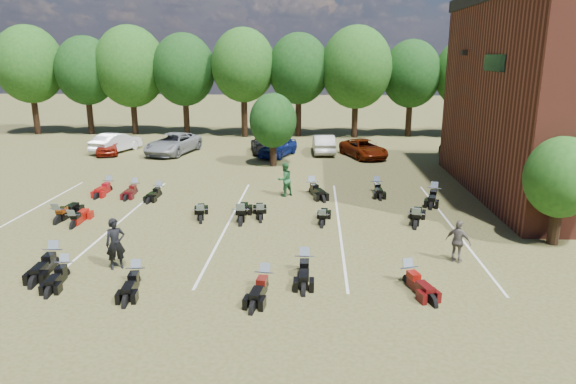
# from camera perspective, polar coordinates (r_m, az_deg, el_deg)

# --- Properties ---
(ground) EXTENTS (160.00, 160.00, 0.00)m
(ground) POSITION_cam_1_polar(r_m,az_deg,el_deg) (20.42, 0.39, -6.18)
(ground) COLOR brown
(ground) RESTS_ON ground
(car_0) EXTENTS (2.74, 4.17, 1.32)m
(car_0) POSITION_cam_1_polar(r_m,az_deg,el_deg) (41.77, -19.45, 4.88)
(car_0) COLOR maroon
(car_0) RESTS_ON ground
(car_1) EXTENTS (2.90, 4.89, 1.52)m
(car_1) POSITION_cam_1_polar(r_m,az_deg,el_deg) (42.48, -18.57, 5.25)
(car_1) COLOR silver
(car_1) RESTS_ON ground
(car_2) EXTENTS (3.77, 6.09, 1.57)m
(car_2) POSITION_cam_1_polar(r_m,az_deg,el_deg) (40.54, -12.66, 5.27)
(car_2) COLOR gray
(car_2) RESTS_ON ground
(car_3) EXTENTS (2.57, 4.74, 1.30)m
(car_3) POSITION_cam_1_polar(r_m,az_deg,el_deg) (40.15, -2.76, 5.33)
(car_3) COLOR black
(car_3) RESTS_ON ground
(car_4) EXTENTS (3.05, 4.59, 1.45)m
(car_4) POSITION_cam_1_polar(r_m,az_deg,el_deg) (38.60, -1.11, 5.07)
(car_4) COLOR #0C1957
(car_4) RESTS_ON ground
(car_5) EXTENTS (1.80, 4.51, 1.46)m
(car_5) POSITION_cam_1_polar(r_m,az_deg,el_deg) (39.86, 3.97, 5.36)
(car_5) COLOR #9E9E99
(car_5) RESTS_ON ground
(car_6) EXTENTS (3.75, 5.20, 1.32)m
(car_6) POSITION_cam_1_polar(r_m,az_deg,el_deg) (38.56, 8.40, 4.79)
(car_6) COLOR #5B1705
(car_6) RESTS_ON ground
(car_7) EXTENTS (2.52, 4.71, 1.30)m
(car_7) POSITION_cam_1_polar(r_m,az_deg,el_deg) (40.21, 18.55, 4.58)
(car_7) COLOR #3A3A3F
(car_7) RESTS_ON ground
(person_black) EXTENTS (0.81, 0.72, 1.86)m
(person_black) POSITION_cam_1_polar(r_m,az_deg,el_deg) (19.17, -18.62, -5.47)
(person_black) COLOR black
(person_black) RESTS_ON ground
(person_green) EXTENTS (1.13, 1.10, 1.83)m
(person_green) POSITION_cam_1_polar(r_m,az_deg,el_deg) (27.51, -0.37, 1.41)
(person_green) COLOR #246031
(person_green) RESTS_ON ground
(person_grey) EXTENTS (0.98, 0.86, 1.59)m
(person_grey) POSITION_cam_1_polar(r_m,az_deg,el_deg) (19.76, 18.38, -5.25)
(person_grey) COLOR #605852
(person_grey) RESTS_ON ground
(motorcycle_0) EXTENTS (0.85, 2.06, 1.11)m
(motorcycle_0) POSITION_cam_1_polar(r_m,az_deg,el_deg) (19.42, -23.48, -8.64)
(motorcycle_0) COLOR black
(motorcycle_0) RESTS_ON ground
(motorcycle_2) EXTENTS (0.93, 2.37, 1.29)m
(motorcycle_2) POSITION_cam_1_polar(r_m,az_deg,el_deg) (20.53, -24.51, -7.48)
(motorcycle_2) COLOR black
(motorcycle_2) RESTS_ON ground
(motorcycle_3) EXTENTS (0.89, 2.14, 1.16)m
(motorcycle_3) POSITION_cam_1_polar(r_m,az_deg,el_deg) (18.06, -16.45, -9.77)
(motorcycle_3) COLOR black
(motorcycle_3) RESTS_ON ground
(motorcycle_4) EXTENTS (0.72, 2.24, 1.25)m
(motorcycle_4) POSITION_cam_1_polar(r_m,az_deg,el_deg) (18.20, 1.84, -8.91)
(motorcycle_4) COLOR black
(motorcycle_4) RESTS_ON ground
(motorcycle_5) EXTENTS (0.96, 2.20, 1.19)m
(motorcycle_5) POSITION_cam_1_polar(r_m,az_deg,el_deg) (17.01, -2.62, -10.71)
(motorcycle_5) COLOR black
(motorcycle_5) RESTS_ON ground
(motorcycle_6) EXTENTS (1.30, 2.23, 1.19)m
(motorcycle_6) POSITION_cam_1_polar(r_m,az_deg,el_deg) (17.82, 13.19, -9.88)
(motorcycle_6) COLOR #45090A
(motorcycle_6) RESTS_ON ground
(motorcycle_7) EXTENTS (0.72, 2.13, 1.18)m
(motorcycle_7) POSITION_cam_1_polar(r_m,az_deg,el_deg) (24.61, -22.72, -3.65)
(motorcycle_7) COLOR #95110A
(motorcycle_7) RESTS_ON ground
(motorcycle_8) EXTENTS (0.92, 2.45, 1.34)m
(motorcycle_8) POSITION_cam_1_polar(r_m,az_deg,el_deg) (25.53, -24.14, -3.16)
(motorcycle_8) COLOR black
(motorcycle_8) RESTS_ON ground
(motorcycle_9) EXTENTS (0.91, 2.56, 1.41)m
(motorcycle_9) POSITION_cam_1_polar(r_m,az_deg,el_deg) (23.23, -5.25, -3.58)
(motorcycle_9) COLOR black
(motorcycle_9) RESTS_ON ground
(motorcycle_10) EXTENTS (1.09, 2.24, 1.20)m
(motorcycle_10) POSITION_cam_1_polar(r_m,az_deg,el_deg) (23.77, -9.66, -3.30)
(motorcycle_10) COLOR black
(motorcycle_10) RESTS_ON ground
(motorcycle_11) EXTENTS (0.96, 2.21, 1.19)m
(motorcycle_11) POSITION_cam_1_polar(r_m,az_deg,el_deg) (23.58, -3.08, -3.26)
(motorcycle_11) COLOR black
(motorcycle_11) RESTS_ON ground
(motorcycle_12) EXTENTS (0.84, 2.12, 1.16)m
(motorcycle_12) POSITION_cam_1_polar(r_m,az_deg,el_deg) (22.87, 3.81, -3.85)
(motorcycle_12) COLOR black
(motorcycle_12) RESTS_ON ground
(motorcycle_13) EXTENTS (1.32, 2.49, 1.33)m
(motorcycle_13) POSITION_cam_1_polar(r_m,az_deg,el_deg) (23.34, 13.95, -3.89)
(motorcycle_13) COLOR black
(motorcycle_13) RESTS_ON ground
(motorcycle_14) EXTENTS (0.69, 2.07, 1.15)m
(motorcycle_14) POSITION_cam_1_polar(r_m,az_deg,el_deg) (29.54, -16.61, -0.11)
(motorcycle_14) COLOR #3D080D
(motorcycle_14) RESTS_ON ground
(motorcycle_15) EXTENTS (0.78, 2.19, 1.21)m
(motorcycle_15) POSITION_cam_1_polar(r_m,az_deg,el_deg) (30.41, -19.22, 0.10)
(motorcycle_15) COLOR maroon
(motorcycle_15) RESTS_ON ground
(motorcycle_16) EXTENTS (0.80, 2.05, 1.12)m
(motorcycle_16) POSITION_cam_1_polar(r_m,az_deg,el_deg) (28.61, -14.10, -0.41)
(motorcycle_16) COLOR black
(motorcycle_16) RESTS_ON ground
(motorcycle_18) EXTENTS (1.51, 2.49, 1.33)m
(motorcycle_18) POSITION_cam_1_polar(r_m,az_deg,el_deg) (28.28, 2.69, -0.14)
(motorcycle_18) COLOR black
(motorcycle_18) RESTS_ON ground
(motorcycle_19) EXTENTS (0.71, 2.19, 1.22)m
(motorcycle_19) POSITION_cam_1_polar(r_m,az_deg,el_deg) (28.94, 9.78, 0.00)
(motorcycle_19) COLOR black
(motorcycle_19) RESTS_ON ground
(motorcycle_20) EXTENTS (1.38, 2.47, 1.31)m
(motorcycle_20) POSITION_cam_1_polar(r_m,az_deg,el_deg) (28.03, 15.83, -0.85)
(motorcycle_20) COLOR black
(motorcycle_20) RESTS_ON ground
(tree_line) EXTENTS (56.00, 6.00, 9.79)m
(tree_line) POSITION_cam_1_polar(r_m,az_deg,el_deg) (48.07, 0.88, 13.72)
(tree_line) COLOR black
(tree_line) RESTS_ON ground
(young_tree_near_building) EXTENTS (2.80, 2.80, 4.16)m
(young_tree_near_building) POSITION_cam_1_polar(r_m,az_deg,el_deg) (22.68, 28.09, 1.44)
(young_tree_near_building) COLOR black
(young_tree_near_building) RESTS_ON ground
(young_tree_midfield) EXTENTS (3.20, 3.20, 4.70)m
(young_tree_midfield) POSITION_cam_1_polar(r_m,az_deg,el_deg) (34.91, -1.68, 7.94)
(young_tree_midfield) COLOR black
(young_tree_midfield) RESTS_ON ground
(parking_lines) EXTENTS (20.10, 14.00, 0.01)m
(parking_lines) POSITION_cam_1_polar(r_m,az_deg,el_deg) (23.55, -6.58, -3.35)
(parking_lines) COLOR silver
(parking_lines) RESTS_ON ground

